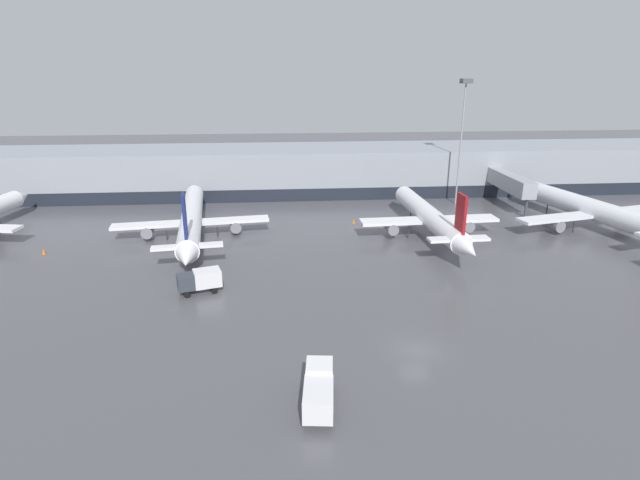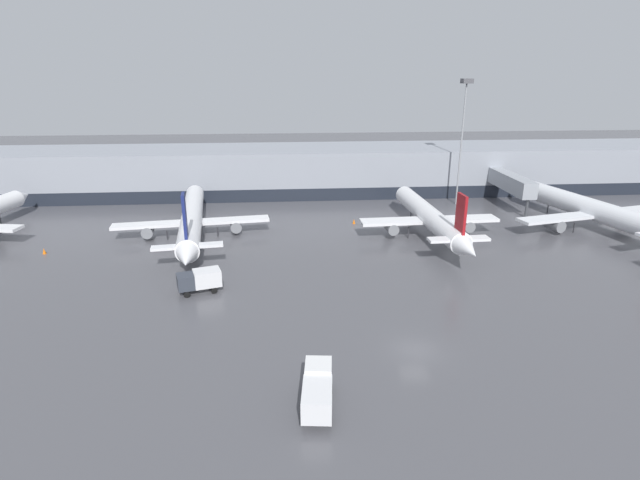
# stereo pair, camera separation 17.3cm
# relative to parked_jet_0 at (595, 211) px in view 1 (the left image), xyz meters

# --- Properties ---
(ground_plane) EXTENTS (320.00, 320.00, 0.00)m
(ground_plane) POSITION_rel_parked_jet_0_xyz_m (-37.21, -33.09, -2.93)
(ground_plane) COLOR #4C4C51
(terminal_building) EXTENTS (160.00, 30.61, 9.00)m
(terminal_building) POSITION_rel_parked_jet_0_xyz_m (-37.08, 28.82, 1.56)
(terminal_building) COLOR gray
(terminal_building) RESTS_ON ground_plane
(parked_jet_0) EXTENTS (27.13, 36.70, 9.60)m
(parked_jet_0) POSITION_rel_parked_jet_0_xyz_m (0.00, 0.00, 0.00)
(parked_jet_0) COLOR silver
(parked_jet_0) RESTS_ON ground_plane
(parked_jet_1) EXTENTS (20.92, 34.00, 9.20)m
(parked_jet_1) POSITION_rel_parked_jet_0_xyz_m (-26.89, -1.49, 0.05)
(parked_jet_1) COLOR white
(parked_jet_1) RESTS_ON ground_plane
(parked_jet_3) EXTENTS (23.08, 38.62, 9.80)m
(parked_jet_3) POSITION_rel_parked_jet_0_xyz_m (-62.36, 1.16, -0.18)
(parked_jet_3) COLOR white
(parked_jet_3) RESTS_ON ground_plane
(service_truck_1) EXTENTS (2.70, 5.98, 2.68)m
(service_truck_1) POSITION_rel_parked_jet_0_xyz_m (-46.61, -40.39, -1.34)
(service_truck_1) COLOR silver
(service_truck_1) RESTS_ON ground_plane
(service_truck_2) EXTENTS (5.18, 3.39, 2.55)m
(service_truck_2) POSITION_rel_parked_jet_0_xyz_m (-58.30, -19.02, -1.38)
(service_truck_2) COLOR silver
(service_truck_2) RESTS_ON ground_plane
(traffic_cone_0) EXTENTS (0.46, 0.46, 0.80)m
(traffic_cone_0) POSITION_rel_parked_jet_0_xyz_m (-37.22, 5.68, -2.54)
(traffic_cone_0) COLOR orange
(traffic_cone_0) RESTS_ON ground_plane
(traffic_cone_1) EXTENTS (0.48, 0.48, 0.79)m
(traffic_cone_1) POSITION_rel_parked_jet_0_xyz_m (-81.42, -4.89, -2.54)
(traffic_cone_1) COLOR orange
(traffic_cone_1) RESTS_ON ground_plane
(apron_light_mast_2) EXTENTS (1.80, 1.80, 22.33)m
(apron_light_mast_2) POSITION_rel_parked_jet_0_xyz_m (-16.39, 16.65, 14.22)
(apron_light_mast_2) COLOR gray
(apron_light_mast_2) RESTS_ON ground_plane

